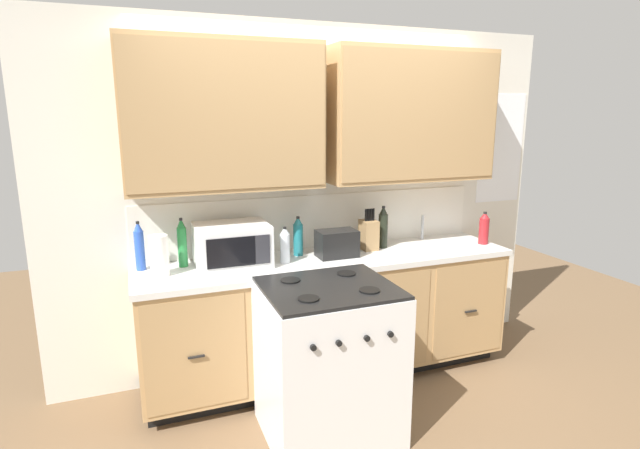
% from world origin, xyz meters
% --- Properties ---
extents(ground_plane, '(8.00, 8.00, 0.00)m').
position_xyz_m(ground_plane, '(0.00, 0.00, 0.00)').
color(ground_plane, brown).
extents(wall_unit, '(3.85, 0.40, 2.53)m').
position_xyz_m(wall_unit, '(0.00, 0.50, 1.66)').
color(wall_unit, silver).
rests_on(wall_unit, ground_plane).
extents(counter_run, '(2.68, 0.64, 0.91)m').
position_xyz_m(counter_run, '(0.00, 0.30, 0.47)').
color(counter_run, black).
rests_on(counter_run, ground_plane).
extents(stove_range, '(0.76, 0.68, 0.95)m').
position_xyz_m(stove_range, '(-0.26, -0.33, 0.47)').
color(stove_range, white).
rests_on(stove_range, ground_plane).
extents(microwave, '(0.48, 0.37, 0.28)m').
position_xyz_m(microwave, '(-0.68, 0.36, 1.05)').
color(microwave, white).
rests_on(microwave, counter_run).
extents(toaster, '(0.28, 0.18, 0.19)m').
position_xyz_m(toaster, '(0.05, 0.30, 1.01)').
color(toaster, black).
rests_on(toaster, counter_run).
extents(knife_block, '(0.11, 0.14, 0.31)m').
position_xyz_m(knife_block, '(0.34, 0.39, 1.03)').
color(knife_block, '#9C794E').
rests_on(knife_block, counter_run).
extents(sink_faucet, '(0.02, 0.02, 0.20)m').
position_xyz_m(sink_faucet, '(0.88, 0.51, 1.01)').
color(sink_faucet, '#B2B5BA').
rests_on(sink_faucet, counter_run).
extents(paper_towel_roll, '(0.12, 0.12, 0.26)m').
position_xyz_m(paper_towel_roll, '(-1.15, 0.30, 1.04)').
color(paper_towel_roll, white).
rests_on(paper_towel_roll, counter_run).
extents(bottle_clear, '(0.07, 0.07, 0.25)m').
position_xyz_m(bottle_clear, '(-0.34, 0.28, 1.04)').
color(bottle_clear, silver).
rests_on(bottle_clear, counter_run).
extents(bottle_green, '(0.06, 0.06, 0.33)m').
position_xyz_m(bottle_green, '(-0.99, 0.44, 1.07)').
color(bottle_green, '#237A38').
rests_on(bottle_green, counter_run).
extents(bottle_dark, '(0.07, 0.07, 0.32)m').
position_xyz_m(bottle_dark, '(0.47, 0.40, 1.07)').
color(bottle_dark, black).
rests_on(bottle_dark, counter_run).
extents(bottle_blue, '(0.06, 0.06, 0.32)m').
position_xyz_m(bottle_blue, '(-1.26, 0.47, 1.07)').
color(bottle_blue, blue).
rests_on(bottle_blue, counter_run).
extents(bottle_teal, '(0.07, 0.07, 0.28)m').
position_xyz_m(bottle_teal, '(-0.20, 0.43, 1.05)').
color(bottle_teal, '#1E707A').
rests_on(bottle_teal, counter_run).
extents(bottle_red, '(0.08, 0.08, 0.25)m').
position_xyz_m(bottle_red, '(1.25, 0.22, 1.04)').
color(bottle_red, maroon).
rests_on(bottle_red, counter_run).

